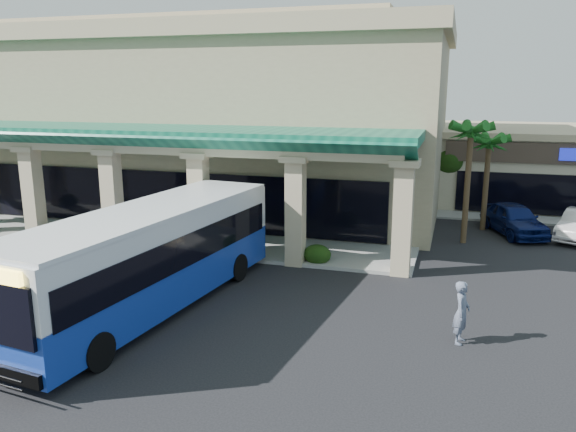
% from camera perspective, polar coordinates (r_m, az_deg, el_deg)
% --- Properties ---
extents(ground, '(110.00, 110.00, 0.00)m').
position_cam_1_polar(ground, '(20.40, -7.48, -8.85)').
color(ground, black).
extents(main_building, '(30.80, 14.80, 11.35)m').
position_cam_1_polar(main_building, '(36.88, -8.92, 9.94)').
color(main_building, tan).
rests_on(main_building, ground).
extents(arcade, '(30.00, 6.20, 5.70)m').
position_cam_1_polar(arcade, '(29.20, -16.55, 3.20)').
color(arcade, '#0E5944').
rests_on(arcade, ground).
extents(palm_0, '(2.40, 2.40, 6.60)m').
position_cam_1_polar(palm_0, '(28.52, 17.81, 3.81)').
color(palm_0, '#165518').
rests_on(palm_0, ground).
extents(palm_1, '(2.40, 2.40, 5.80)m').
position_cam_1_polar(palm_1, '(31.58, 19.52, 3.79)').
color(palm_1, '#165518').
rests_on(palm_1, ground).
extents(broadleaf_tree, '(2.60, 2.60, 4.81)m').
position_cam_1_polar(broadleaf_tree, '(36.56, 16.03, 4.41)').
color(broadleaf_tree, black).
rests_on(broadleaf_tree, ground).
extents(transit_bus, '(4.44, 13.02, 3.56)m').
position_cam_1_polar(transit_bus, '(19.81, -13.80, -4.33)').
color(transit_bus, '#1739A5').
rests_on(transit_bus, ground).
extents(pedestrian, '(0.58, 0.78, 1.94)m').
position_cam_1_polar(pedestrian, '(17.79, 17.22, -9.34)').
color(pedestrian, slate).
rests_on(pedestrian, ground).
extents(car_silver, '(3.58, 5.24, 1.66)m').
position_cam_1_polar(car_silver, '(31.51, 21.98, -0.28)').
color(car_silver, '#0B164D').
rests_on(car_silver, ground).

